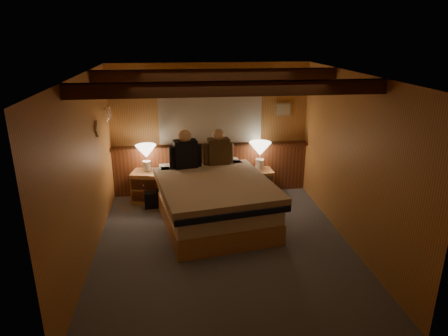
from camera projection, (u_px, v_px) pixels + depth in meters
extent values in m
plane|color=#535962|center=(224.00, 245.00, 5.74)|extent=(4.20, 4.20, 0.00)
plane|color=#DAA952|center=(224.00, 75.00, 4.96)|extent=(4.20, 4.20, 0.00)
plane|color=#CA8F48|center=(210.00, 130.00, 7.32)|extent=(3.60, 0.00, 3.60)
plane|color=#CA8F48|center=(86.00, 171.00, 5.15)|extent=(0.00, 4.20, 4.20)
plane|color=#CA8F48|center=(352.00, 161.00, 5.55)|extent=(0.00, 4.20, 4.20)
plane|color=#CA8F48|center=(253.00, 245.00, 3.38)|extent=(3.60, 0.00, 3.60)
cube|color=brown|center=(211.00, 169.00, 7.51)|extent=(3.60, 0.12, 0.90)
cube|color=brown|center=(211.00, 146.00, 7.30)|extent=(3.60, 0.22, 0.04)
cylinder|color=#422110|center=(210.00, 83.00, 6.97)|extent=(2.10, 0.05, 0.05)
sphere|color=#422110|center=(149.00, 84.00, 6.85)|extent=(0.08, 0.08, 0.08)
sphere|color=#422110|center=(269.00, 82.00, 7.09)|extent=(0.08, 0.08, 0.08)
cube|color=beige|center=(210.00, 114.00, 7.16)|extent=(1.85, 0.08, 1.05)
cube|color=#422110|center=(230.00, 89.00, 4.43)|extent=(3.60, 0.15, 0.16)
cube|color=#422110|center=(217.00, 75.00, 5.83)|extent=(3.60, 0.15, 0.16)
cylinder|color=white|center=(106.00, 107.00, 6.48)|extent=(0.03, 0.55, 0.03)
torus|color=white|center=(107.00, 116.00, 6.38)|extent=(0.01, 0.21, 0.21)
torus|color=white|center=(109.00, 113.00, 6.60)|extent=(0.01, 0.21, 0.21)
cube|color=tan|center=(283.00, 109.00, 7.34)|extent=(0.30, 0.03, 0.25)
cube|color=beige|center=(283.00, 109.00, 7.33)|extent=(0.24, 0.01, 0.19)
cube|color=tan|center=(214.00, 212.00, 6.41)|extent=(1.90, 2.32, 0.31)
cube|color=white|center=(213.00, 196.00, 6.32)|extent=(1.85, 2.28, 0.25)
cube|color=black|center=(218.00, 193.00, 6.03)|extent=(1.89, 1.92, 0.08)
cube|color=#D89695|center=(216.00, 186.00, 6.13)|extent=(1.96, 2.14, 0.12)
cube|color=white|center=(179.00, 170.00, 6.88)|extent=(0.68, 0.46, 0.17)
cube|color=white|center=(223.00, 166.00, 7.09)|extent=(0.68, 0.46, 0.17)
cube|color=tan|center=(148.00, 186.00, 7.16)|extent=(0.59, 0.55, 0.56)
cube|color=brown|center=(144.00, 185.00, 6.92)|extent=(0.45, 0.11, 0.20)
cube|color=brown|center=(145.00, 196.00, 7.00)|extent=(0.45, 0.11, 0.20)
cylinder|color=white|center=(144.00, 185.00, 6.92)|extent=(0.04, 0.04, 0.03)
cylinder|color=white|center=(145.00, 196.00, 7.00)|extent=(0.04, 0.04, 0.03)
cube|color=tan|center=(260.00, 182.00, 7.43)|extent=(0.47, 0.42, 0.49)
cube|color=brown|center=(263.00, 181.00, 7.22)|extent=(0.40, 0.04, 0.17)
cube|color=brown|center=(262.00, 191.00, 7.29)|extent=(0.40, 0.04, 0.17)
cylinder|color=white|center=(263.00, 181.00, 7.22)|extent=(0.03, 0.03, 0.03)
cylinder|color=white|center=(262.00, 191.00, 7.29)|extent=(0.03, 0.03, 0.03)
cylinder|color=white|center=(147.00, 166.00, 7.07)|extent=(0.14, 0.14, 0.18)
cylinder|color=white|center=(147.00, 160.00, 7.04)|extent=(0.02, 0.02, 0.10)
cone|color=#F8E5C1|center=(146.00, 151.00, 6.99)|extent=(0.36, 0.36, 0.22)
cylinder|color=white|center=(260.00, 164.00, 7.35)|extent=(0.15, 0.15, 0.20)
cylinder|color=white|center=(260.00, 157.00, 7.30)|extent=(0.03, 0.03, 0.11)
cone|color=#F8E5C1|center=(260.00, 149.00, 7.25)|extent=(0.40, 0.40, 0.24)
cube|color=black|center=(186.00, 155.00, 6.70)|extent=(0.41, 0.29, 0.50)
cylinder|color=black|center=(173.00, 158.00, 6.65)|extent=(0.12, 0.12, 0.40)
cylinder|color=black|center=(198.00, 156.00, 6.77)|extent=(0.12, 0.12, 0.40)
sphere|color=tan|center=(185.00, 136.00, 6.59)|extent=(0.22, 0.22, 0.22)
cube|color=#46321C|center=(218.00, 152.00, 6.88)|extent=(0.39, 0.25, 0.48)
cylinder|color=#46321C|center=(206.00, 155.00, 6.85)|extent=(0.11, 0.11, 0.38)
cylinder|color=#46321C|center=(230.00, 153.00, 6.94)|extent=(0.11, 0.11, 0.38)
sphere|color=tan|center=(218.00, 135.00, 6.78)|extent=(0.21, 0.21, 0.21)
cube|color=black|center=(158.00, 198.00, 7.00)|extent=(0.49, 0.32, 0.28)
cylinder|color=black|center=(158.00, 190.00, 6.95)|extent=(0.10, 0.29, 0.08)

